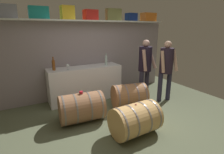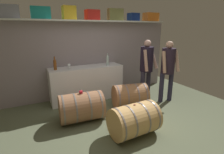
{
  "view_description": "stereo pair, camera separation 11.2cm",
  "coord_description": "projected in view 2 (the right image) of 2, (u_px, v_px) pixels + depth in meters",
  "views": [
    {
      "loc": [
        -1.72,
        -2.48,
        1.85
      ],
      "look_at": [
        -0.12,
        0.54,
        0.88
      ],
      "focal_mm": 27.93,
      "sensor_mm": 36.0,
      "label": 1
    },
    {
      "loc": [
        -1.62,
        -2.53,
        1.85
      ],
      "look_at": [
        -0.12,
        0.54,
        0.88
      ],
      "focal_mm": 27.93,
      "sensor_mm": 36.0,
      "label": 2
    }
  ],
  "objects": [
    {
      "name": "toolcase_teal",
      "position": [
        41.0,
        13.0,
        3.89
      ],
      "size": [
        0.42,
        0.23,
        0.27
      ],
      "primitive_type": "cube",
      "rotation": [
        0.0,
        0.0,
        0.01
      ],
      "color": "#17817D",
      "rests_on": "high_shelf_board"
    },
    {
      "name": "ground_plane",
      "position": [
        117.0,
        116.0,
        3.82
      ],
      "size": [
        5.91,
        7.27,
        0.02
      ],
      "primitive_type": "cube",
      "color": "#565E45"
    },
    {
      "name": "toolcase_navy",
      "position": [
        133.0,
        17.0,
        4.94
      ],
      "size": [
        0.3,
        0.26,
        0.22
      ],
      "primitive_type": "cube",
      "rotation": [
        0.0,
        0.0,
        0.07
      ],
      "color": "navy",
      "rests_on": "high_shelf_board"
    },
    {
      "name": "winemaker_pouring",
      "position": [
        168.0,
        66.0,
        4.32
      ],
      "size": [
        0.47,
        0.39,
        1.55
      ],
      "rotation": [
        0.0,
        0.0,
        -3.24
      ],
      "color": "#28273D",
      "rests_on": "ground"
    },
    {
      "name": "high_shelf_board",
      "position": [
        93.0,
        21.0,
        4.46
      ],
      "size": [
        4.33,
        0.4,
        0.03
      ],
      "primitive_type": "cube",
      "color": "silver",
      "rests_on": "back_wall_panel"
    },
    {
      "name": "visitor_tasting",
      "position": [
        147.0,
        64.0,
        4.49
      ],
      "size": [
        0.51,
        0.41,
        1.57
      ],
      "rotation": [
        0.0,
        0.0,
        -2.78
      ],
      "color": "#2E2B3D",
      "rests_on": "ground"
    },
    {
      "name": "wine_bottle_amber",
      "position": [
        55.0,
        64.0,
        4.11
      ],
      "size": [
        0.07,
        0.07,
        0.32
      ],
      "color": "brown",
      "rests_on": "work_cabinet"
    },
    {
      "name": "wine_bottle_clear",
      "position": [
        108.0,
        60.0,
        4.63
      ],
      "size": [
        0.07,
        0.07,
        0.32
      ],
      "color": "#AEC6C3",
      "rests_on": "work_cabinet"
    },
    {
      "name": "wine_barrel_flank",
      "position": [
        134.0,
        120.0,
        3.07
      ],
      "size": [
        0.86,
        0.62,
        0.58
      ],
      "rotation": [
        0.0,
        0.0,
        0.05
      ],
      "color": "tan",
      "rests_on": "ground"
    },
    {
      "name": "toolcase_orange",
      "position": [
        151.0,
        17.0,
        5.2
      ],
      "size": [
        0.43,
        0.27,
        0.24
      ],
      "primitive_type": "cube",
      "rotation": [
        0.0,
        0.0,
        0.03
      ],
      "color": "orange",
      "rests_on": "high_shelf_board"
    },
    {
      "name": "toolcase_olive",
      "position": [
        115.0,
        15.0,
        4.68
      ],
      "size": [
        0.42,
        0.22,
        0.31
      ],
      "primitive_type": "cube",
      "rotation": [
        0.0,
        0.0,
        -0.08
      ],
      "color": "olive",
      "rests_on": "high_shelf_board"
    },
    {
      "name": "toolcase_red",
      "position": [
        92.0,
        15.0,
        4.41
      ],
      "size": [
        0.35,
        0.26,
        0.25
      ],
      "primitive_type": "cube",
      "rotation": [
        0.0,
        0.0,
        0.06
      ],
      "color": "red",
      "rests_on": "high_shelf_board"
    },
    {
      "name": "wine_glass",
      "position": [
        69.0,
        65.0,
        4.2
      ],
      "size": [
        0.08,
        0.08,
        0.14
      ],
      "color": "white",
      "rests_on": "work_cabinet"
    },
    {
      "name": "toolcase_grey",
      "position": [
        10.0,
        12.0,
        3.64
      ],
      "size": [
        0.38,
        0.29,
        0.28
      ],
      "primitive_type": "cube",
      "rotation": [
        0.0,
        0.0,
        0.05
      ],
      "color": "gray",
      "rests_on": "high_shelf_board"
    },
    {
      "name": "back_wall_panel",
      "position": [
        92.0,
        59.0,
        4.87
      ],
      "size": [
        4.71,
        0.1,
        2.01
      ],
      "primitive_type": "cube",
      "color": "gray",
      "rests_on": "ground"
    },
    {
      "name": "toolcase_yellow",
      "position": [
        69.0,
        13.0,
        4.16
      ],
      "size": [
        0.31,
        0.25,
        0.32
      ],
      "primitive_type": "cube",
      "rotation": [
        0.0,
        0.0,
        0.02
      ],
      "color": "yellow",
      "rests_on": "high_shelf_board"
    },
    {
      "name": "wine_barrel_far",
      "position": [
        130.0,
        96.0,
        4.16
      ],
      "size": [
        0.88,
        0.71,
        0.58
      ],
      "rotation": [
        0.0,
        0.0,
        -0.2
      ],
      "color": "#9A6943",
      "rests_on": "ground"
    },
    {
      "name": "work_cabinet",
      "position": [
        87.0,
        83.0,
        4.61
      ],
      "size": [
        1.88,
        0.54,
        0.89
      ],
      "primitive_type": "cube",
      "color": "white",
      "rests_on": "ground"
    },
    {
      "name": "tasting_cup",
      "position": [
        81.0,
        92.0,
        3.46
      ],
      "size": [
        0.07,
        0.07,
        0.05
      ],
      "primitive_type": "cylinder",
      "color": "red",
      "rests_on": "wine_barrel_near"
    },
    {
      "name": "wine_barrel_near",
      "position": [
        81.0,
        107.0,
        3.54
      ],
      "size": [
        0.91,
        0.66,
        0.61
      ],
      "rotation": [
        0.0,
        0.0,
        -0.07
      ],
      "color": "#976746",
      "rests_on": "ground"
    }
  ]
}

